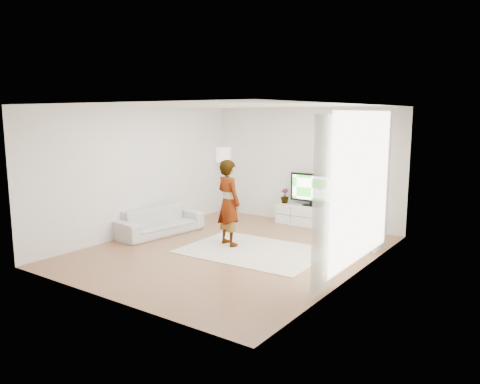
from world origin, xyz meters
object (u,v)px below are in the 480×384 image
Objects in this scene: sofa at (160,221)px; floor_lamp at (223,158)px; rug at (253,251)px; media_console at (311,216)px; player at (229,203)px; television at (312,189)px.

floor_lamp is at bearing 9.98° from sofa.
floor_lamp reaches higher than sofa.
rug is 3.86m from floor_lamp.
floor_lamp is (-2.57, 2.45, 1.51)m from rug.
floor_lamp is at bearing -177.50° from media_console.
media_console is 2.84m from floor_lamp.
rug is at bearing -166.50° from player.
rug is 1.33× the size of sofa.
player is at bearing 174.30° from rug.
sofa is (-2.40, -2.68, -0.61)m from television.
rug is (0.04, -2.56, -0.23)m from media_console.
rug is 2.46m from sofa.
floor_lamp is at bearing 136.44° from rug.
rug is 1.09m from player.
player reaches higher than rug.
player is 0.98× the size of floor_lamp.
rug is (0.04, -2.58, -0.89)m from television.
sofa is at bearing -177.76° from rug.
player is at bearing -50.99° from floor_lamp.
sofa is at bearing -86.99° from floor_lamp.
media_console is 0.97× the size of player.
player is (-0.64, 0.06, 0.88)m from rug.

